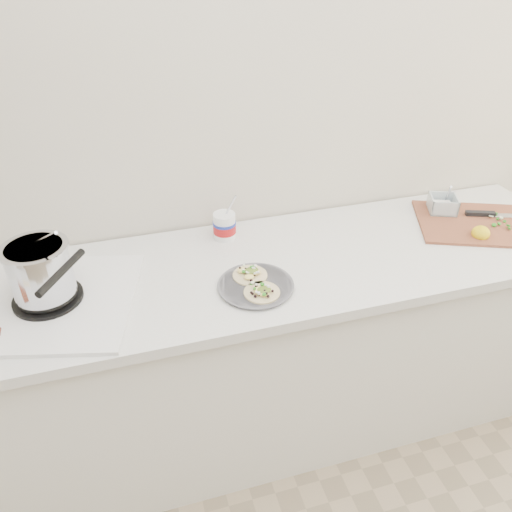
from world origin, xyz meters
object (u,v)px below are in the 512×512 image
object	(u,v)px
stove	(43,282)
cutboard	(478,219)
tub	(225,223)
taco_plate	(256,284)

from	to	relation	value
stove	cutboard	size ratio (longest dim) A/B	1.09
tub	cutboard	xyz separation A→B (m)	(1.02, -0.18, -0.05)
stove	taco_plate	xyz separation A→B (m)	(0.67, -0.11, -0.07)
stove	cutboard	xyz separation A→B (m)	(1.67, 0.05, -0.07)
stove	taco_plate	distance (m)	0.68
stove	cutboard	distance (m)	1.67
stove	cutboard	world-z (taller)	stove
stove	tub	size ratio (longest dim) A/B	3.21
stove	taco_plate	size ratio (longest dim) A/B	2.49
tub	cutboard	world-z (taller)	tub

